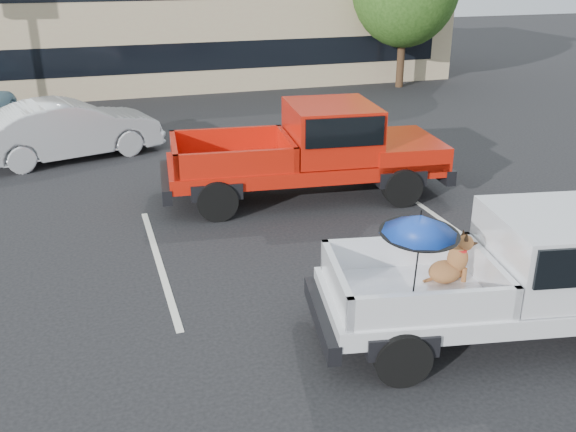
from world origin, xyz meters
The scene contains 7 objects.
ground centered at (0.00, 0.00, 0.00)m, with size 90.00×90.00×0.00m, color black.
stripe_left centered at (-3.00, 2.00, 0.00)m, with size 0.12×5.00×0.01m, color silver.
stripe_right centered at (3.00, 2.00, 0.00)m, with size 0.12×5.00×0.01m, color silver.
motel_building centered at (2.00, 20.99, 3.21)m, with size 20.40×8.40×6.30m.
silver_pickup centered at (1.87, -2.05, 1.05)m, with size 5.95×2.95×2.06m.
red_pickup centered at (1.12, 4.45, 1.17)m, with size 6.71×2.95×2.14m.
silver_sedan centered at (-4.44, 9.39, 0.81)m, with size 1.71×4.89×1.61m, color silver.
Camera 1 is at (-3.98, -8.80, 5.22)m, focal length 40.00 mm.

